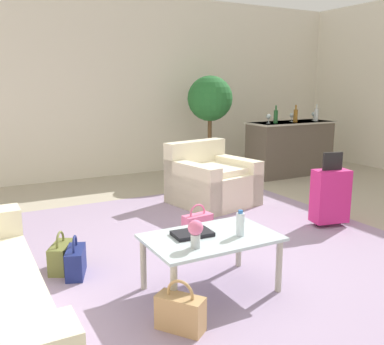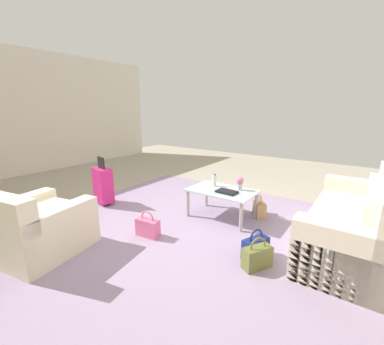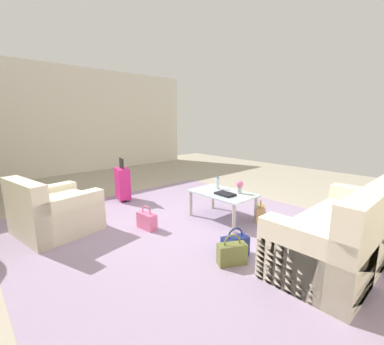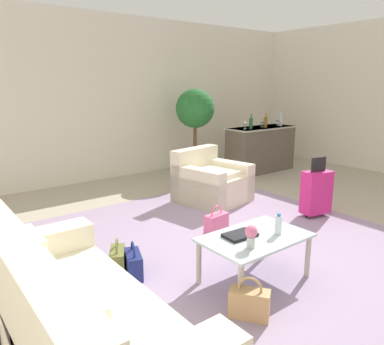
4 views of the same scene
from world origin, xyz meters
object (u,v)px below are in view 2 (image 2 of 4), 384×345
suitcase_magenta (103,185)px  flower_vase (240,182)px  handbag_tan (259,208)px  handbag_olive (257,257)px  coffee_table (222,194)px  handbag_navy (255,248)px  handbag_pink (148,227)px  water_bottle (214,180)px  coffee_table_book (227,192)px  couch (360,226)px  armchair (33,230)px

suitcase_magenta → flower_vase: bearing=-159.0°
handbag_tan → handbag_olive: 1.41m
coffee_table → handbag_olive: coffee_table is taller
handbag_navy → handbag_pink: 1.41m
water_bottle → suitcase_magenta: bearing=24.0°
flower_vase → handbag_tan: 0.56m
coffee_table → handbag_navy: coffee_table is taller
coffee_table_book → handbag_pink: size_ratio=0.84×
couch → water_bottle: couch is taller
coffee_table → water_bottle: water_bottle is taller
couch → suitcase_magenta: bearing=11.9°
armchair → handbag_tan: size_ratio=3.10×
coffee_table → handbag_pink: coffee_table is taller
flower_vase → couch: bearing=178.2°
couch → coffee_table_book: couch is taller
armchair → handbag_pink: 1.33m
coffee_table_book → handbag_olive: 1.24m
water_bottle → coffee_table_book: (-0.32, 0.18, -0.08)m
coffee_table → handbag_olive: bearing=135.5°
coffee_table_book → handbag_navy: bearing=140.2°
handbag_tan → handbag_pink: size_ratio=1.00×
couch → handbag_navy: size_ratio=5.87×
flower_vase → handbag_olive: flower_vase is taller
armchair → coffee_table_book: (-1.41, -2.09, 0.18)m
suitcase_magenta → handbag_navy: 2.88m
suitcase_magenta → armchair: bearing=115.9°
handbag_navy → handbag_tan: same height
water_bottle → handbag_olive: bearing=138.1°
armchair → suitcase_magenta: suitcase_magenta is taller
armchair → coffee_table_book: armchair is taller
coffee_table_book → flower_vase: 0.27m
coffee_table_book → handbag_navy: (-0.75, 0.69, -0.34)m
couch → handbag_pink: 2.60m
water_bottle → suitcase_magenta: (1.80, 0.80, -0.19)m
armchair → handbag_pink: (-0.78, -1.06, -0.16)m
coffee_table_book → handbag_pink: 1.25m
coffee_table → handbag_tan: size_ratio=2.81×
coffee_table_book → flower_vase: (-0.10, -0.23, 0.11)m
handbag_navy → handbag_tan: bearing=-70.7°
armchair → suitcase_magenta: (0.71, -1.47, 0.07)m
armchair → handbag_navy: (-2.15, -1.40, -0.16)m
coffee_table_book → handbag_pink: coffee_table_book is taller
water_bottle → handbag_olive: water_bottle is taller
water_bottle → coffee_table_book: 0.38m
armchair → handbag_pink: armchair is taller
armchair → coffee_table_book: 2.52m
coffee_table_book → flower_vase: size_ratio=1.46×
water_bottle → couch: bearing=180.0°
coffee_table_book → handbag_tan: (-0.34, -0.46, -0.34)m
water_bottle → armchair: bearing=64.4°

